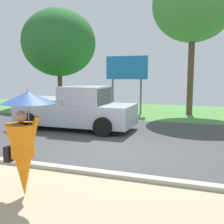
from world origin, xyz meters
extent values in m
cube|color=#424244|center=(0.00, 2.00, -0.05)|extent=(40.00, 8.00, 0.10)
cube|color=#508D41|center=(0.00, 10.00, -0.05)|extent=(40.00, 8.00, 0.10)
cube|color=#B2AD9E|center=(0.00, -2.00, 0.05)|extent=(40.00, 0.24, 0.10)
cone|color=orange|center=(-0.47, -3.56, 0.73)|extent=(0.60, 0.60, 1.45)
cylinder|color=orange|center=(-0.47, -3.56, 1.12)|extent=(0.44, 0.44, 0.65)
sphere|color=tan|center=(-0.47, -3.56, 1.59)|extent=(0.22, 0.22, 0.22)
cylinder|color=orange|center=(-0.19, -3.56, 1.40)|extent=(0.24, 0.09, 0.45)
cylinder|color=orange|center=(-0.73, -3.54, 1.16)|extent=(0.29, 0.08, 0.24)
cylinder|color=gray|center=(-0.30, -3.56, 1.62)|extent=(0.02, 0.02, 0.75)
cone|color=#33569E|center=(-0.30, -3.56, 1.96)|extent=(1.00, 1.00, 0.22)
cylinder|color=gray|center=(-0.30, -3.56, 2.08)|extent=(0.02, 0.02, 0.10)
cube|color=#B7B7BC|center=(-0.77, -3.51, 1.25)|extent=(0.02, 0.11, 0.16)
cube|color=black|center=(-0.74, -3.61, 0.85)|extent=(0.12, 0.24, 0.30)
cube|color=#ADB2BA|center=(-2.61, 2.87, 0.68)|extent=(5.20, 2.00, 0.90)
cube|color=#ADB2BA|center=(-2.11, 2.87, 1.43)|extent=(1.80, 1.84, 0.90)
cube|color=#2D3842|center=(-1.26, 2.87, 1.43)|extent=(0.10, 1.70, 0.77)
cube|color=#ADB2BA|center=(-3.91, 2.87, 1.23)|extent=(2.40, 2.00, 0.20)
cylinder|color=black|center=(-0.91, 3.87, 0.38)|extent=(0.76, 0.28, 0.76)
cylinder|color=black|center=(-0.91, 1.87, 0.38)|extent=(0.76, 0.28, 0.76)
cylinder|color=black|center=(-4.31, 3.87, 0.38)|extent=(0.76, 0.28, 0.76)
cylinder|color=black|center=(-4.31, 1.87, 0.38)|extent=(0.76, 0.28, 0.76)
cylinder|color=slate|center=(-2.76, 8.34, 1.10)|extent=(0.12, 0.12, 2.20)
cylinder|color=slate|center=(-0.96, 8.34, 1.10)|extent=(0.12, 0.12, 2.20)
cube|color=#1E72B2|center=(-1.86, 8.34, 2.80)|extent=(2.60, 0.10, 1.40)
cylinder|color=brown|center=(1.86, 9.10, 2.44)|extent=(0.36, 0.36, 4.87)
ellipsoid|color=#478C3D|center=(1.86, 9.10, 6.36)|extent=(4.67, 4.67, 4.25)
cylinder|color=brown|center=(-8.07, 11.07, 1.51)|extent=(0.36, 0.36, 3.02)
ellipsoid|color=#286B2D|center=(-8.07, 11.07, 4.81)|extent=(5.62, 5.62, 5.11)
camera|label=1|loc=(2.86, -7.84, 2.38)|focal=43.90mm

